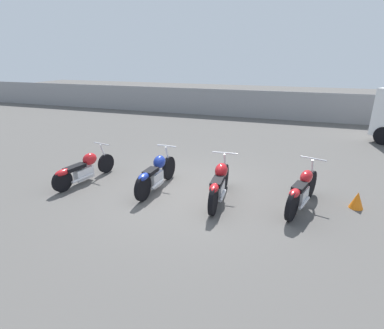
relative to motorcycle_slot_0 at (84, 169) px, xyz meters
name	(u,v)px	position (x,y,z in m)	size (l,w,h in m)	color
ground_plane	(188,193)	(2.93, 0.24, -0.39)	(60.00, 60.00, 0.00)	#514F4C
fence_back	(250,104)	(2.93, 10.61, 0.37)	(40.00, 0.04, 1.51)	gray
motorcycle_slot_0	(84,169)	(0.00, 0.00, 0.00)	(0.68, 2.08, 0.93)	black
motorcycle_slot_1	(156,174)	(2.08, 0.19, 0.04)	(0.56, 2.09, 1.02)	black
motorcycle_slot_2	(219,183)	(3.79, 0.06, 0.07)	(0.64, 2.05, 1.04)	black
motorcycle_slot_3	(302,191)	(5.64, 0.31, 0.05)	(0.80, 1.99, 1.04)	black
traffic_cone_near	(357,200)	(6.85, 0.73, -0.19)	(0.31, 0.31, 0.39)	orange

